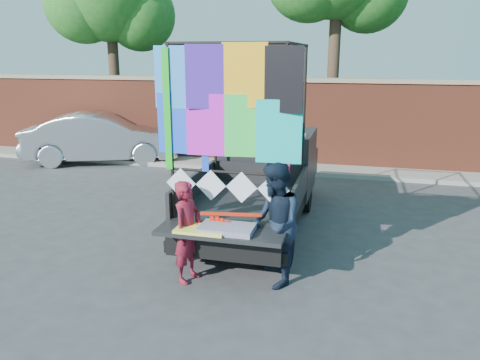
% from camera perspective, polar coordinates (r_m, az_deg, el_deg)
% --- Properties ---
extents(ground, '(90.00, 90.00, 0.00)m').
position_cam_1_polar(ground, '(7.86, -0.88, -9.50)').
color(ground, '#38383A').
rests_on(ground, ground).
extents(brick_wall, '(30.00, 0.45, 2.61)m').
position_cam_1_polar(brick_wall, '(14.16, 6.61, 7.09)').
color(brick_wall, brown).
rests_on(brick_wall, ground).
extents(curb, '(30.00, 1.20, 0.12)m').
position_cam_1_polar(curb, '(13.71, 6.05, 1.46)').
color(curb, gray).
rests_on(curb, ground).
extents(pickup_truck, '(2.18, 5.46, 3.44)m').
position_cam_1_polar(pickup_truck, '(9.47, 2.83, 0.37)').
color(pickup_truck, black).
rests_on(pickup_truck, ground).
extents(sedan, '(4.91, 3.20, 1.53)m').
position_cam_1_polar(sedan, '(15.17, -16.46, 4.96)').
color(sedan, silver).
rests_on(sedan, ground).
extents(woman, '(0.49, 0.63, 1.53)m').
position_cam_1_polar(woman, '(6.90, -6.39, -6.29)').
color(woman, maroon).
rests_on(woman, ground).
extents(man, '(0.96, 1.07, 1.83)m').
position_cam_1_polar(man, '(6.74, 4.28, -5.43)').
color(man, black).
rests_on(man, ground).
extents(streamer_bundle, '(0.88, 0.19, 0.62)m').
position_cam_1_polar(streamer_bundle, '(6.79, -1.94, -5.59)').
color(streamer_bundle, red).
rests_on(streamer_bundle, ground).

